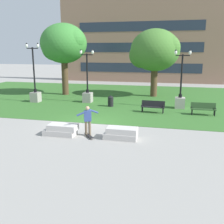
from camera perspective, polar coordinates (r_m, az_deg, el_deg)
ground_plane at (r=17.46m, az=-5.15°, el=-2.48°), size 140.00×140.00×0.00m
grass_lawn at (r=26.90m, az=1.56°, el=3.13°), size 40.00×20.00×0.02m
concrete_block_center at (r=15.20m, az=-10.97°, el=-3.86°), size 1.91×0.90×0.64m
concrete_block_left at (r=14.32m, az=2.03°, el=-4.69°), size 1.80×0.90×0.64m
person_skateboarder at (r=14.72m, az=-5.32°, el=-1.51°), size 1.02×1.02×1.71m
skateboard at (r=14.66m, az=-5.00°, el=-5.21°), size 0.81×0.91×0.14m
park_bench_near_left at (r=20.67m, az=19.25°, el=0.82°), size 1.81×0.57×0.90m
park_bench_near_right at (r=20.55m, az=8.90°, el=1.34°), size 1.83×0.63×0.90m
lamp_post_left at (r=25.52m, az=-16.38°, el=4.55°), size 1.32×0.80×5.40m
lamp_post_right at (r=24.40m, az=-5.35°, el=4.42°), size 1.32×0.80×4.83m
lamp_post_center at (r=22.44m, az=14.63°, el=3.27°), size 1.32×0.80×4.82m
tree_near_right at (r=27.71m, az=9.23°, el=13.00°), size 5.24×5.00×6.87m
tree_near_left at (r=28.98m, az=-10.58°, el=14.29°), size 5.12×4.87×7.51m
trash_bin at (r=22.54m, az=-0.30°, el=2.45°), size 0.49×0.49×0.96m
building_facade_distant at (r=40.83m, az=6.02°, el=15.92°), size 24.63×1.03×13.42m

